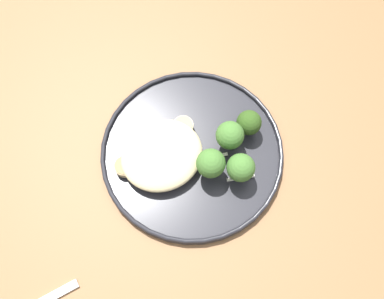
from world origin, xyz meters
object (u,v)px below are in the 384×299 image
seared_scallop_half_hidden (136,154)px  broccoli_floret_beside_noodles (230,136)px  dinner_plate (192,152)px  seared_scallop_center_golden (153,142)px  seared_scallop_tiny_bay (173,169)px  broccoli_floret_front_edge (241,168)px  seared_scallop_large_seared (183,126)px  seared_scallop_on_noodles (187,145)px  broccoli_floret_right_tilted (249,123)px  seared_scallop_left_edge (125,167)px  broccoli_floret_near_rim (211,163)px  seared_scallop_rear_pale (158,166)px

seared_scallop_half_hidden → broccoli_floret_beside_noodles: size_ratio=0.46×
dinner_plate → seared_scallop_center_golden: 0.06m
dinner_plate → seared_scallop_tiny_bay: 0.05m
seared_scallop_center_golden → broccoli_floret_front_edge: bearing=128.7°
seared_scallop_center_golden → seared_scallop_large_seared: 0.05m
seared_scallop_center_golden → seared_scallop_large_seared: bearing=179.2°
seared_scallop_large_seared → seared_scallop_on_noodles: bearing=70.7°
dinner_plate → seared_scallop_tiny_bay: size_ratio=11.88×
dinner_plate → broccoli_floret_right_tilted: broccoli_floret_right_tilted is taller
seared_scallop_center_golden → broccoli_floret_front_edge: size_ratio=0.49×
seared_scallop_half_hidden → broccoli_floret_right_tilted: bearing=164.5°
broccoli_floret_beside_noodles → seared_scallop_left_edge: bearing=-15.7°
dinner_plate → seared_scallop_on_noodles: size_ratio=11.86×
dinner_plate → broccoli_floret_right_tilted: (-0.09, 0.01, 0.03)m
seared_scallop_on_noodles → broccoli_floret_right_tilted: (-0.10, 0.02, 0.02)m
broccoli_floret_front_edge → seared_scallop_center_golden: bearing=-51.3°
seared_scallop_large_seared → broccoli_floret_front_edge: size_ratio=0.53×
seared_scallop_left_edge → seared_scallop_tiny_bay: size_ratio=1.33×
seared_scallop_large_seared → broccoli_floret_front_edge: 0.12m
dinner_plate → seared_scallop_on_noodles: 0.02m
broccoli_floret_right_tilted → broccoli_floret_front_edge: bearing=48.0°
seared_scallop_on_noodles → seared_scallop_center_golden: size_ratio=0.80×
seared_scallop_on_noodles → seared_scallop_half_hidden: bearing=-18.8°
dinner_plate → broccoli_floret_near_rim: bearing=98.9°
seared_scallop_half_hidden → broccoli_floret_near_rim: broccoli_floret_near_rim is taller
seared_scallop_large_seared → seared_scallop_tiny_bay: bearing=47.9°
seared_scallop_rear_pale → broccoli_floret_front_edge: 0.13m
seared_scallop_left_edge → broccoli_floret_right_tilted: (-0.20, 0.04, 0.02)m
seared_scallop_rear_pale → broccoli_floret_right_tilted: broccoli_floret_right_tilted is taller
seared_scallop_center_golden → broccoli_floret_front_edge: (-0.09, 0.11, 0.03)m
seared_scallop_tiny_bay → broccoli_floret_right_tilted: broccoli_floret_right_tilted is taller
seared_scallop_rear_pale → broccoli_floret_beside_noodles: broccoli_floret_beside_noodles is taller
seared_scallop_half_hidden → seared_scallop_left_edge: bearing=21.9°
seared_scallop_center_golden → seared_scallop_large_seared: (-0.05, 0.00, 0.00)m
broccoli_floret_beside_noodles → broccoli_floret_right_tilted: 0.04m
seared_scallop_half_hidden → seared_scallop_tiny_bay: 0.06m
broccoli_floret_beside_noodles → broccoli_floret_front_edge: size_ratio=1.01×
broccoli_floret_near_rim → broccoli_floret_beside_noodles: size_ratio=1.05×
seared_scallop_large_seared → seared_scallop_left_edge: bearing=7.4°
seared_scallop_half_hidden → broccoli_floret_right_tilted: 0.18m
seared_scallop_left_edge → dinner_plate: bearing=165.8°
broccoli_floret_near_rim → broccoli_floret_front_edge: size_ratio=1.06×
seared_scallop_rear_pale → broccoli_floret_right_tilted: (-0.15, 0.01, 0.02)m
seared_scallop_left_edge → broccoli_floret_near_rim: size_ratio=0.50×
seared_scallop_tiny_bay → broccoli_floret_near_rim: size_ratio=0.37×
dinner_plate → seared_scallop_left_edge: (0.10, -0.03, 0.01)m
broccoli_floret_beside_noodles → broccoli_floret_front_edge: (0.01, 0.05, -0.00)m
seared_scallop_center_golden → broccoli_floret_near_rim: 0.11m
broccoli_floret_beside_noodles → broccoli_floret_right_tilted: (-0.04, -0.01, -0.01)m
seared_scallop_left_edge → broccoli_floret_beside_noodles: bearing=164.3°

